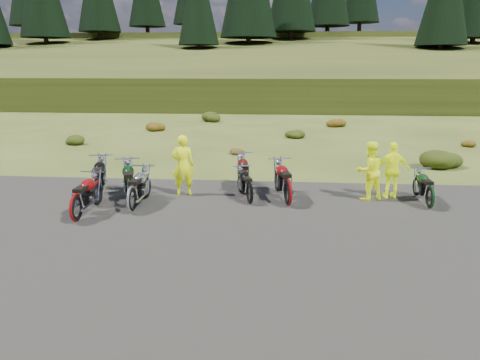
# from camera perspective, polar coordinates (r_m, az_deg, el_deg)

# --- Properties ---
(ground) EXTENTS (300.00, 300.00, 0.00)m
(ground) POSITION_cam_1_polar(r_m,az_deg,el_deg) (12.98, -2.81, -4.42)
(ground) COLOR #3E4818
(ground) RESTS_ON ground
(gravel_pad) EXTENTS (20.00, 12.00, 0.04)m
(gravel_pad) POSITION_cam_1_polar(r_m,az_deg,el_deg) (11.12, -4.19, -7.64)
(gravel_pad) COLOR black
(gravel_pad) RESTS_ON ground
(hill_slope) EXTENTS (300.00, 45.97, 9.37)m
(hill_slope) POSITION_cam_1_polar(r_m,az_deg,el_deg) (62.37, 3.40, 10.08)
(hill_slope) COLOR #2E3812
(hill_slope) RESTS_ON ground
(hill_plateau) EXTENTS (300.00, 90.00, 9.17)m
(hill_plateau) POSITION_cam_1_polar(r_m,az_deg,el_deg) (122.29, 4.21, 11.90)
(hill_plateau) COLOR #2E3812
(hill_plateau) RESTS_ON ground
(shrub_1) EXTENTS (1.03, 1.03, 0.61)m
(shrub_1) POSITION_cam_1_polar(r_m,az_deg,el_deg) (26.14, -19.59, 4.78)
(shrub_1) COLOR #1F300C
(shrub_1) RESTS_ON ground
(shrub_2) EXTENTS (1.30, 1.30, 0.77)m
(shrub_2) POSITION_cam_1_polar(r_m,az_deg,el_deg) (30.10, -10.39, 6.59)
(shrub_2) COLOR #68360D
(shrub_2) RESTS_ON ground
(shrub_3) EXTENTS (1.56, 1.56, 0.92)m
(shrub_3) POSITION_cam_1_polar(r_m,az_deg,el_deg) (34.66, -3.42, 7.85)
(shrub_3) COLOR #1F300C
(shrub_3) RESTS_ON ground
(shrub_4) EXTENTS (0.77, 0.77, 0.45)m
(shrub_4) POSITION_cam_1_polar(r_m,az_deg,el_deg) (21.85, -0.65, 3.73)
(shrub_4) COLOR #68360D
(shrub_4) RESTS_ON ground
(shrub_5) EXTENTS (1.03, 1.03, 0.61)m
(shrub_5) POSITION_cam_1_polar(r_m,az_deg,el_deg) (26.99, 6.62, 5.74)
(shrub_5) COLOR #1F300C
(shrub_5) RESTS_ON ground
(shrub_6) EXTENTS (1.30, 1.30, 0.77)m
(shrub_6) POSITION_cam_1_polar(r_m,az_deg,el_deg) (32.44, 11.54, 7.05)
(shrub_6) COLOR #68360D
(shrub_6) RESTS_ON ground
(shrub_7) EXTENTS (1.56, 1.56, 0.92)m
(shrub_7) POSITION_cam_1_polar(r_m,az_deg,el_deg) (20.73, 23.46, 2.68)
(shrub_7) COLOR #1F300C
(shrub_7) RESTS_ON ground
(shrub_8) EXTENTS (0.77, 0.77, 0.45)m
(shrub_8) POSITION_cam_1_polar(r_m,az_deg,el_deg) (26.66, 25.83, 4.19)
(shrub_8) COLOR #68360D
(shrub_8) RESTS_ON ground
(motorcycle_0) EXTENTS (1.29, 2.43, 1.21)m
(motorcycle_0) POSITION_cam_1_polar(r_m,az_deg,el_deg) (15.02, -16.98, -2.48)
(motorcycle_0) COLOR black
(motorcycle_0) RESTS_ON ground
(motorcycle_1) EXTENTS (0.72, 2.14, 1.12)m
(motorcycle_1) POSITION_cam_1_polar(r_m,az_deg,el_deg) (13.20, -19.20, -4.90)
(motorcycle_1) COLOR maroon
(motorcycle_1) RESTS_ON ground
(motorcycle_2) EXTENTS (1.47, 2.46, 1.22)m
(motorcycle_2) POSITION_cam_1_polar(r_m,az_deg,el_deg) (14.15, -13.25, -3.23)
(motorcycle_2) COLOR black
(motorcycle_2) RESTS_ON ground
(motorcycle_3) EXTENTS (0.74, 2.16, 1.13)m
(motorcycle_3) POSITION_cam_1_polar(r_m,az_deg,el_deg) (13.58, -12.97, -3.94)
(motorcycle_3) COLOR #AEADB2
(motorcycle_3) RESTS_ON ground
(motorcycle_4) EXTENTS (1.11, 2.36, 1.19)m
(motorcycle_4) POSITION_cam_1_polar(r_m,az_deg,el_deg) (14.95, 0.62, -1.93)
(motorcycle_4) COLOR #420F0B
(motorcycle_4) RESTS_ON ground
(motorcycle_5) EXTENTS (1.16, 1.96, 0.97)m
(motorcycle_5) POSITION_cam_1_polar(r_m,az_deg,el_deg) (14.02, 1.19, -3.01)
(motorcycle_5) COLOR black
(motorcycle_5) RESTS_ON ground
(motorcycle_6) EXTENTS (1.22, 2.41, 1.21)m
(motorcycle_6) POSITION_cam_1_polar(r_m,az_deg,el_deg) (13.91, 5.84, -3.22)
(motorcycle_6) COLOR maroon
(motorcycle_6) RESTS_ON ground
(motorcycle_7) EXTENTS (0.68, 1.93, 1.00)m
(motorcycle_7) POSITION_cam_1_polar(r_m,az_deg,el_deg) (14.63, 22.03, -3.32)
(motorcycle_7) COLOR #0E3413
(motorcycle_7) RESTS_ON ground
(person_middle) EXTENTS (0.77, 0.56, 1.93)m
(person_middle) POSITION_cam_1_polar(r_m,az_deg,el_deg) (14.86, -6.97, 1.70)
(person_middle) COLOR #EEFF0D
(person_middle) RESTS_ON ground
(person_right_a) EXTENTS (1.08, 0.98, 1.80)m
(person_right_a) POSITION_cam_1_polar(r_m,az_deg,el_deg) (14.78, 15.47, 0.99)
(person_right_a) COLOR #EEFF0D
(person_right_a) RESTS_ON ground
(person_right_b) EXTENTS (1.08, 0.56, 1.76)m
(person_right_b) POSITION_cam_1_polar(r_m,az_deg,el_deg) (15.21, 18.10, 1.06)
(person_right_b) COLOR #EEFF0D
(person_right_b) RESTS_ON ground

